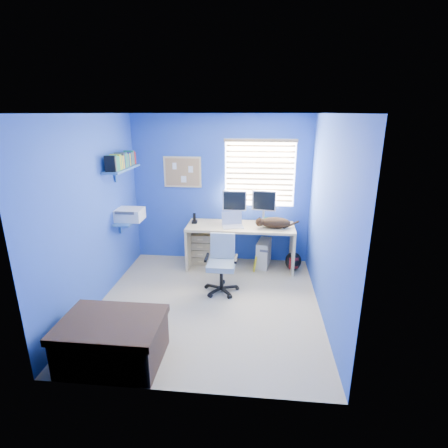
# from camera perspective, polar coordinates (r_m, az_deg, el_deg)

# --- Properties ---
(floor) EXTENTS (3.00, 3.20, 0.00)m
(floor) POSITION_cam_1_polar(r_m,az_deg,el_deg) (4.93, -2.56, -12.86)
(floor) COLOR #C6B089
(floor) RESTS_ON ground
(ceiling) EXTENTS (3.00, 3.20, 0.00)m
(ceiling) POSITION_cam_1_polar(r_m,az_deg,el_deg) (4.24, -3.04, 17.61)
(ceiling) COLOR white
(ceiling) RESTS_ON wall_back
(wall_back) EXTENTS (3.00, 0.01, 2.50)m
(wall_back) POSITION_cam_1_polar(r_m,az_deg,el_deg) (5.96, -0.52, 5.57)
(wall_back) COLOR blue
(wall_back) RESTS_ON ground
(wall_front) EXTENTS (3.00, 0.01, 2.50)m
(wall_front) POSITION_cam_1_polar(r_m,az_deg,el_deg) (2.95, -7.38, -7.63)
(wall_front) COLOR blue
(wall_front) RESTS_ON ground
(wall_left) EXTENTS (0.01, 3.20, 2.50)m
(wall_left) POSITION_cam_1_polar(r_m,az_deg,el_deg) (4.87, -20.51, 1.64)
(wall_left) COLOR blue
(wall_left) RESTS_ON ground
(wall_right) EXTENTS (0.01, 3.20, 2.50)m
(wall_right) POSITION_cam_1_polar(r_m,az_deg,el_deg) (4.46, 16.64, 0.61)
(wall_right) COLOR blue
(wall_right) RESTS_ON ground
(desk) EXTENTS (1.76, 0.65, 0.74)m
(desk) POSITION_cam_1_polar(r_m,az_deg,el_deg) (5.86, 2.67, -3.67)
(desk) COLOR tan
(desk) RESTS_ON floor
(laptop) EXTENTS (0.38, 0.33, 0.22)m
(laptop) POSITION_cam_1_polar(r_m,az_deg,el_deg) (5.62, 1.45, 0.57)
(laptop) COLOR silver
(laptop) RESTS_ON desk
(monitor_left) EXTENTS (0.40, 0.13, 0.54)m
(monitor_left) POSITION_cam_1_polar(r_m,az_deg,el_deg) (5.85, 1.73, 2.90)
(monitor_left) COLOR silver
(monitor_left) RESTS_ON desk
(monitor_right) EXTENTS (0.41, 0.19, 0.54)m
(monitor_right) POSITION_cam_1_polar(r_m,az_deg,el_deg) (5.89, 6.51, 2.89)
(monitor_right) COLOR silver
(monitor_right) RESTS_ON desk
(phone) EXTENTS (0.10, 0.12, 0.17)m
(phone) POSITION_cam_1_polar(r_m,az_deg,el_deg) (5.85, -4.85, 0.96)
(phone) COLOR black
(phone) RESTS_ON desk
(mug) EXTENTS (0.10, 0.09, 0.10)m
(mug) POSITION_cam_1_polar(r_m,az_deg,el_deg) (5.85, 7.05, 0.53)
(mug) COLOR #187E52
(mug) RESTS_ON desk
(cd_spindle) EXTENTS (0.13, 0.13, 0.07)m
(cd_spindle) POSITION_cam_1_polar(r_m,az_deg,el_deg) (5.89, 8.86, 0.41)
(cd_spindle) COLOR silver
(cd_spindle) RESTS_ON desk
(cat) EXTENTS (0.52, 0.34, 0.17)m
(cat) POSITION_cam_1_polar(r_m,az_deg,el_deg) (5.65, 8.36, 0.23)
(cat) COLOR black
(cat) RESTS_ON desk
(tower_pc) EXTENTS (0.27, 0.47, 0.45)m
(tower_pc) POSITION_cam_1_polar(r_m,az_deg,el_deg) (5.99, 6.50, -4.77)
(tower_pc) COLOR beige
(tower_pc) RESTS_ON floor
(drawer_boxes) EXTENTS (0.35, 0.28, 0.54)m
(drawer_boxes) POSITION_cam_1_polar(r_m,az_deg,el_deg) (6.09, -3.69, -3.87)
(drawer_boxes) COLOR tan
(drawer_boxes) RESTS_ON floor
(yellow_book) EXTENTS (0.03, 0.17, 0.24)m
(yellow_book) POSITION_cam_1_polar(r_m,az_deg,el_deg) (5.85, 5.10, -6.43)
(yellow_book) COLOR yellow
(yellow_book) RESTS_ON floor
(backpack) EXTENTS (0.32, 0.27, 0.31)m
(backpack) POSITION_cam_1_polar(r_m,az_deg,el_deg) (5.93, 11.23, -5.97)
(backpack) COLOR black
(backpack) RESTS_ON floor
(bed_corner) EXTENTS (1.00, 0.71, 0.48)m
(bed_corner) POSITION_cam_1_polar(r_m,az_deg,el_deg) (4.01, -17.72, -17.69)
(bed_corner) COLOR #483325
(bed_corner) RESTS_ON floor
(office_chair) EXTENTS (0.48, 0.48, 0.83)m
(office_chair) POSITION_cam_1_polar(r_m,az_deg,el_deg) (5.13, -0.39, -7.62)
(office_chair) COLOR black
(office_chair) RESTS_ON floor
(window_blinds) EXTENTS (1.15, 0.05, 1.10)m
(window_blinds) POSITION_cam_1_polar(r_m,az_deg,el_deg) (5.84, 5.86, 8.21)
(window_blinds) COLOR white
(window_blinds) RESTS_ON ground
(corkboard) EXTENTS (0.64, 0.02, 0.52)m
(corkboard) POSITION_cam_1_polar(r_m,az_deg,el_deg) (5.99, -6.80, 8.42)
(corkboard) COLOR tan
(corkboard) RESTS_ON ground
(wall_shelves) EXTENTS (0.42, 0.90, 1.05)m
(wall_shelves) POSITION_cam_1_polar(r_m,az_deg,el_deg) (5.44, -15.93, 5.67)
(wall_shelves) COLOR #3766A4
(wall_shelves) RESTS_ON ground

